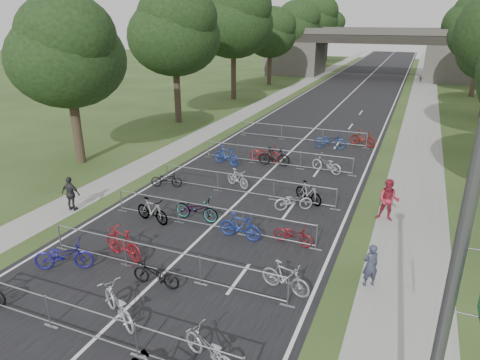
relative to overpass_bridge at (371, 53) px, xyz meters
The scene contains 45 objects.
road 15.41m from the overpass_bridge, 90.00° to the right, with size 11.00×140.00×0.01m, color black.
sidewalk_right 17.36m from the overpass_bridge, 61.93° to the right, with size 3.00×140.00×0.01m, color gray.
sidewalk_left 17.14m from the overpass_bridge, 116.57° to the right, with size 2.00×140.00×0.01m, color gray.
lane_markings 15.41m from the overpass_bridge, 90.00° to the right, with size 0.12×140.00×0.00m, color silver.
overpass_bridge is the anchor object (origin of this frame).
lamppost 63.55m from the overpass_bridge, 82.47° to the right, with size 0.61×0.65×8.21m.
tree_left_0 50.47m from the overpass_bridge, 103.07° to the right, with size 6.72×6.72×10.25m.
tree_left_1 38.97m from the overpass_bridge, 107.08° to the right, with size 7.56×7.56×11.53m.
tree_left_2 27.92m from the overpass_bridge, 114.44° to the right, with size 8.40×8.40×12.81m.
tree_left_3 17.59m from the overpass_bridge, 131.07° to the right, with size 6.72×6.72×10.25m.
tree_left_4 12.05m from the overpass_bridge, behind, with size 7.56×7.56×11.53m.
tree_right_4 13.86m from the overpass_bridge, ahead, with size 8.18×8.18×12.47m.
tree_left_5 16.44m from the overpass_bridge, 136.20° to the left, with size 8.40×8.40×12.81m.
tree_right_5 17.23m from the overpass_bridge, 39.82° to the left, with size 6.16×6.16×9.39m.
tree_left_6 25.77m from the overpass_bridge, 116.43° to the left, with size 6.72×6.72×10.25m.
tree_right_6 26.62m from the overpass_bridge, 60.25° to the left, with size 7.17×7.17×10.93m.
barrier_row_1 61.47m from the overpass_bridge, 90.00° to the right, with size 9.70×0.08×1.10m.
barrier_row_2 57.88m from the overpass_bridge, 90.00° to the right, with size 9.70×0.08×1.10m.
barrier_row_3 54.08m from the overpass_bridge, 90.00° to the right, with size 9.70×0.08×1.10m.
barrier_row_4 50.09m from the overpass_bridge, 90.00° to the right, with size 9.70×0.08×1.10m.
barrier_row_5 45.10m from the overpass_bridge, 90.00° to the right, with size 9.70×0.08×1.10m.
barrier_row_6 39.11m from the overpass_bridge, 90.00° to the right, with size 9.70×0.08×1.10m.
bike_5 60.46m from the overpass_bridge, 89.86° to the right, with size 0.72×2.07×1.09m, color #B4B6BD.
bike_7 61.09m from the overpass_bridge, 86.78° to the right, with size 0.66×1.89×0.99m, color #A5A5AD.
bike_8 59.00m from the overpass_bridge, 93.33° to the right, with size 0.73×2.09×1.10m, color navy.
bike_9 57.46m from the overpass_bridge, 91.96° to the right, with size 0.57×2.02×1.22m, color maroon.
bike_10 58.54m from the overpass_bridge, 89.81° to the right, with size 0.61×1.74×0.92m, color black.
bike_11 57.33m from the overpass_bridge, 85.69° to the right, with size 0.51×1.80×1.08m, color #929299.
bike_12 54.55m from the overpass_bridge, 92.76° to the right, with size 0.52×1.84×1.11m, color #9A9DA2.
bike_13 53.57m from the overpass_bridge, 90.98° to the right, with size 0.73×2.10×1.10m, color #9A9DA2.
bike_14 54.41m from the overpass_bridge, 88.40° to the right, with size 0.52×1.86×1.12m, color navy.
bike_15 54.12m from the overpass_bridge, 86.12° to the right, with size 0.58×1.67×0.88m, color maroon.
bike_16 50.82m from the overpass_bridge, 94.86° to the right, with size 0.58×1.66×0.87m, color black.
bike_17 49.18m from the overpass_bridge, 90.94° to the right, with size 0.46×1.62×0.97m, color #B3B5BC.
bike_18 50.95m from the overpass_bridge, 86.88° to the right, with size 0.63×1.80×0.94m, color #A5A5AD.
bike_19 49.86m from the overpass_bridge, 86.32° to the right, with size 0.49×1.75×1.05m, color #9A9DA2.
bike_20 46.13m from the overpass_bridge, 93.60° to the right, with size 0.55×1.95×1.17m, color navy.
bike_21 44.58m from the overpass_bridge, 91.12° to the right, with size 0.72×2.06×1.08m, color maroon.
bike_22 45.07m from the overpass_bridge, 90.16° to the right, with size 0.55×1.94×1.17m, color black.
bike_23 45.20m from the overpass_bridge, 86.09° to the right, with size 0.69×1.98×1.04m, color #AFB0B7.
bike_26 40.20m from the overpass_bridge, 86.74° to the right, with size 0.75×2.15×1.13m, color navy.
bike_27 38.95m from the overpass_bridge, 83.64° to the right, with size 0.54×1.90×1.14m, color maroon.
pedestrian_a 56.12m from the overpass_bridge, 83.03° to the right, with size 0.56×0.37×1.55m, color #2F3246.
pedestrian_b 50.73m from the overpass_bridge, 82.17° to the right, with size 0.93×0.73×1.92m, color maroon.
pedestrian_c 55.29m from the overpass_bridge, 97.07° to the right, with size 0.97×0.40×1.65m, color #2C2B2E.
Camera 1 is at (7.53, -3.66, 8.52)m, focal length 32.00 mm.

